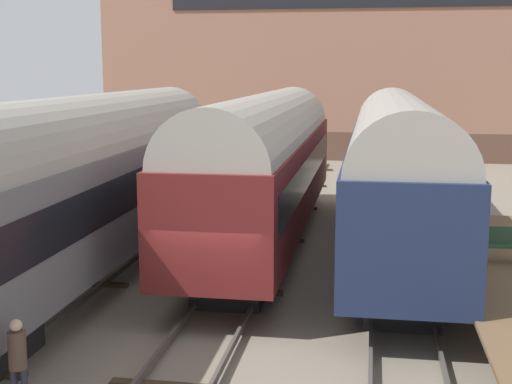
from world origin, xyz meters
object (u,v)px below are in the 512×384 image
object	(u,v)px
train_car_navy	(397,166)
bench	(500,243)
person_worker	(18,357)
train_car_maroon	(265,161)
train_car_grey	(84,178)

from	to	relation	value
train_car_navy	bench	world-z (taller)	train_car_navy
bench	person_worker	size ratio (longest dim) A/B	0.81
bench	person_worker	distance (m)	12.26
train_car_maroon	person_worker	distance (m)	13.07
train_car_navy	train_car_grey	bearing A→B (deg)	-153.89
bench	person_worker	xyz separation A→B (m)	(-9.41, -7.85, -0.50)
train_car_grey	person_worker	distance (m)	8.13
train_car_maroon	bench	bearing A→B (deg)	-34.98
train_car_navy	bench	xyz separation A→B (m)	(2.55, -4.10, -1.43)
bench	person_worker	bearing A→B (deg)	-140.16
train_car_maroon	train_car_navy	size ratio (longest dim) A/B	1.00
person_worker	bench	bearing A→B (deg)	39.84
train_car_maroon	bench	size ratio (longest dim) A/B	12.67
train_car_maroon	person_worker	bearing A→B (deg)	-101.10
bench	person_worker	world-z (taller)	bench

